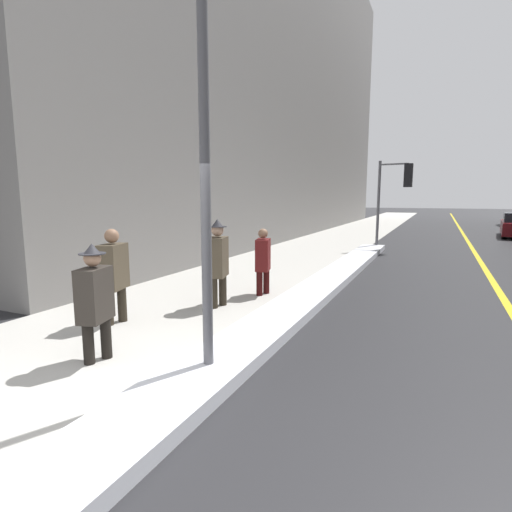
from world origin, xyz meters
name	(u,v)px	position (x,y,z in m)	size (l,w,h in m)	color
ground_plane	(120,424)	(0.00, 0.00, 0.00)	(160.00, 160.00, 0.00)	#232326
sidewalk_slab	(325,244)	(-2.00, 15.00, 0.01)	(4.00, 80.00, 0.01)	#B2AFA8
road_centre_stripe	(474,252)	(4.00, 15.00, 0.00)	(0.16, 80.00, 0.00)	gold
snow_bank_curb	(325,284)	(0.26, 6.49, 0.09)	(0.88, 15.67, 0.18)	silver
building_facade_left	(267,69)	(-7.00, 20.00, 9.50)	(6.00, 36.00, 18.99)	slate
lamp_post	(204,100)	(0.25, 1.21, 3.18)	(0.28, 0.28, 5.36)	#515156
traffic_light_near	(397,186)	(1.07, 14.16, 2.57)	(1.31, 0.33, 3.56)	#515156
pedestrian_in_fedora	(95,298)	(-1.30, 1.00, 0.85)	(0.40, 0.54, 1.56)	black
pedestrian_nearside	(114,272)	(-2.24, 2.31, 0.90)	(0.43, 0.59, 1.62)	#2A241B
pedestrian_with_shoulder_bag	(218,260)	(-1.18, 3.94, 0.94)	(0.44, 0.76, 1.72)	#2A241B
pedestrian_trailing	(263,258)	(-0.78, 5.19, 0.81)	(0.39, 0.53, 1.46)	#340C0C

